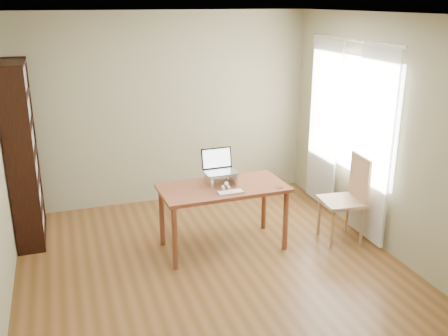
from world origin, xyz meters
TOP-DOWN VIEW (x-y plane):
  - room at (0.03, 0.01)m, footprint 4.04×4.54m
  - bookshelf at (-1.83, 1.55)m, footprint 0.30×0.90m
  - curtains at (1.92, 0.80)m, footprint 0.03×1.90m
  - desk at (0.26, 0.59)m, footprint 1.43×0.74m
  - laptop_stand at (0.26, 0.67)m, footprint 0.32×0.25m
  - laptop at (0.26, 0.73)m, footprint 0.36×0.30m
  - keyboard at (0.27, 0.37)m, footprint 0.29×0.13m
  - coaster at (0.85, 0.36)m, footprint 0.09×0.09m
  - cat at (0.29, 0.70)m, footprint 0.25×0.49m
  - chair at (1.71, 0.32)m, footprint 0.50×0.50m

SIDE VIEW (x-z plane):
  - chair at x=1.71m, z-range 0.05..1.08m
  - desk at x=0.26m, z-range 0.28..1.03m
  - coaster at x=0.85m, z-range 0.75..0.76m
  - keyboard at x=0.27m, z-range 0.75..0.77m
  - cat at x=0.29m, z-range 0.74..0.90m
  - laptop_stand at x=0.26m, z-range 0.77..0.90m
  - laptop at x=0.26m, z-range 0.82..1.07m
  - bookshelf at x=-1.83m, z-range 0.00..2.10m
  - curtains at x=1.92m, z-range 0.05..2.29m
  - room at x=0.03m, z-range -0.02..2.62m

